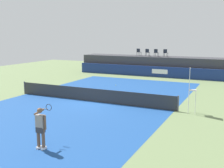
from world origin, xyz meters
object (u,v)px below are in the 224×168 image
spectator_chair_left (147,52)px  net_post_near (25,88)px  net_post_far (178,104)px  tennis_ball (116,85)px  spectator_chair_far_left (139,52)px  tennis_player (41,127)px  spectator_chair_right (165,53)px  spectator_chair_center (156,52)px  umpire_chair (191,87)px

spectator_chair_left → net_post_near: size_ratio=0.89×
net_post_far → tennis_ball: 9.80m
tennis_ball → net_post_far: bearing=-41.9°
spectator_chair_far_left → spectator_chair_left: bearing=-8.1°
tennis_player → net_post_near: bearing=135.8°
tennis_player → net_post_far: bearing=64.8°
spectator_chair_right → tennis_player: 23.36m
tennis_ball → tennis_player: bearing=-77.1°
net_post_far → net_post_near: bearing=180.0°
spectator_chair_left → spectator_chair_center: (1.08, -0.03, 0.00)m
net_post_near → tennis_player: (8.52, -8.27, 0.46)m
umpire_chair → net_post_far: (-0.73, 0.02, -1.09)m
net_post_far → tennis_player: (-3.88, -8.27, 0.46)m
spectator_chair_far_left → spectator_chair_left: 1.17m
spectator_chair_center → tennis_player: bearing=-85.1°
spectator_chair_center → net_post_far: 16.20m
spectator_chair_right → net_post_far: size_ratio=0.89×
umpire_chair → net_post_far: size_ratio=2.76×
spectator_chair_right → net_post_near: 16.96m
spectator_chair_center → umpire_chair: (6.62, -14.95, -1.11)m
spectator_chair_left → spectator_chair_right: same height
spectator_chair_left → umpire_chair: 16.87m
spectator_chair_left → net_post_far: bearing=-65.0°
spectator_chair_right → tennis_ball: bearing=-106.4°
spectator_chair_right → umpire_chair: 16.04m
spectator_chair_center → net_post_far: (5.89, -14.93, -2.19)m
spectator_chair_right → net_post_near: (-7.60, -15.00, -2.19)m
umpire_chair → spectator_chair_center: bearing=113.9°
net_post_near → tennis_player: 11.88m
spectator_chair_right → spectator_chair_center: bearing=-176.0°
spectator_chair_far_left → net_post_near: spectator_chair_far_left is taller
spectator_chair_right → tennis_ball: size_ratio=13.06×
spectator_chair_center → spectator_chair_left: bearing=178.7°
spectator_chair_left → umpire_chair: size_ratio=0.32×
spectator_chair_far_left → spectator_chair_left: size_ratio=1.00×
spectator_chair_center → tennis_ball: (-1.39, -8.38, -2.66)m
spectator_chair_left → umpire_chair: spectator_chair_left is taller
spectator_chair_center → umpire_chair: size_ratio=0.32×
spectator_chair_center → spectator_chair_right: size_ratio=1.00×
net_post_far → tennis_ball: size_ratio=14.71×
spectator_chair_far_left → tennis_player: (4.25, -23.39, -1.73)m
spectator_chair_left → tennis_player: size_ratio=0.50×
spectator_chair_right → tennis_player: (0.91, -23.28, -1.73)m
net_post_far → tennis_ball: (-7.28, 6.55, -0.46)m
spectator_chair_center → net_post_far: size_ratio=0.89×
spectator_chair_left → tennis_player: 23.49m
spectator_chair_far_left → tennis_ball: 9.02m
net_post_far → tennis_ball: bearing=138.1°
spectator_chair_left → net_post_near: 16.06m
spectator_chair_center → spectator_chair_right: bearing=4.0°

